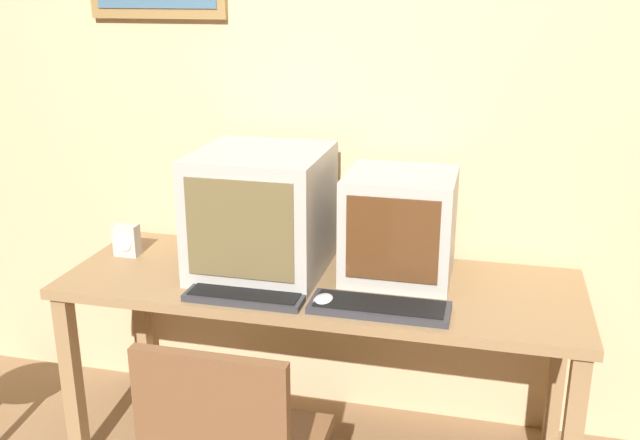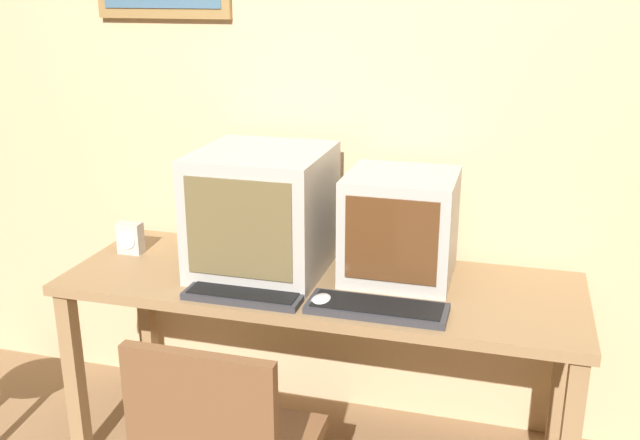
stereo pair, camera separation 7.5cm
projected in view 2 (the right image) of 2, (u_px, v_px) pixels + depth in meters
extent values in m
cube|color=#D1B284|center=(348.00, 96.00, 2.66)|extent=(8.00, 0.05, 2.60)
cube|color=#99754C|center=(320.00, 284.00, 2.50)|extent=(1.80, 0.63, 0.04)
cube|color=#99754C|center=(74.00, 377.00, 2.58)|extent=(0.06, 0.06, 0.68)
cube|color=#99754C|center=(147.00, 315.00, 3.07)|extent=(0.06, 0.06, 0.68)
cube|color=#99754C|center=(561.00, 370.00, 2.63)|extent=(0.06, 0.06, 0.68)
cube|color=#B7B2A8|center=(263.00, 211.00, 2.52)|extent=(0.45, 0.46, 0.44)
cube|color=brown|center=(238.00, 229.00, 2.30)|extent=(0.37, 0.01, 0.33)
cube|color=#B7B2A8|center=(400.00, 226.00, 2.47)|extent=(0.37, 0.35, 0.37)
cube|color=#563319|center=(391.00, 241.00, 2.30)|extent=(0.30, 0.01, 0.28)
cube|color=#333338|center=(244.00, 295.00, 2.33)|extent=(0.39, 0.14, 0.02)
cube|color=black|center=(244.00, 292.00, 2.33)|extent=(0.36, 0.11, 0.00)
cube|color=#333338|center=(377.00, 308.00, 2.24)|extent=(0.44, 0.16, 0.02)
cube|color=black|center=(377.00, 305.00, 2.24)|extent=(0.41, 0.13, 0.00)
ellipsoid|color=silver|center=(321.00, 301.00, 2.28)|extent=(0.07, 0.11, 0.03)
cube|color=#B7B2AD|center=(130.00, 238.00, 2.72)|extent=(0.09, 0.05, 0.12)
cylinder|color=white|center=(127.00, 240.00, 2.69)|extent=(0.07, 0.00, 0.07)
cube|color=brown|center=(200.00, 425.00, 1.71)|extent=(0.39, 0.04, 0.39)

